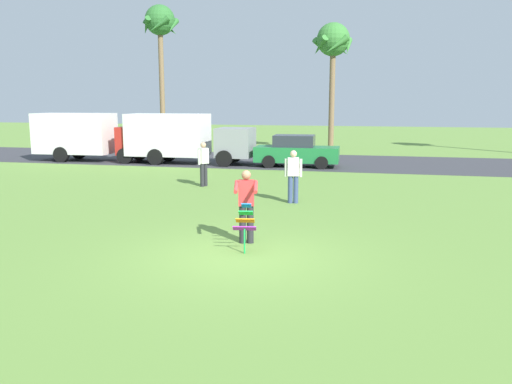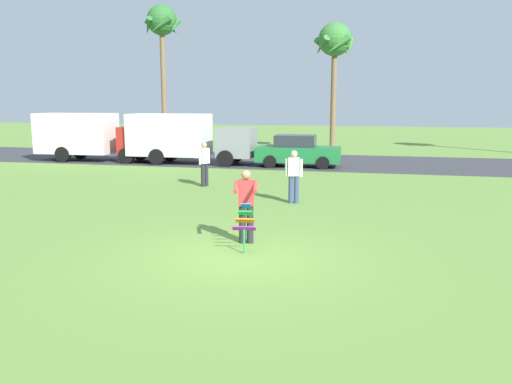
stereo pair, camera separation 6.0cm
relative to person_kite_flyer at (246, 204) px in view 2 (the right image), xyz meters
name	(u,v)px [view 2 (the right image)]	position (x,y,z in m)	size (l,w,h in m)	color
ground_plane	(238,256)	(0.10, -1.07, -0.95)	(120.00, 120.00, 0.00)	olive
road_strip	(325,162)	(0.10, 17.06, -0.95)	(120.00, 8.00, 0.01)	#38383D
person_kite_flyer	(246,204)	(0.00, 0.00, 0.00)	(0.64, 0.73, 1.73)	#26262B
kite_held	(245,222)	(0.14, -0.67, -0.27)	(0.53, 0.68, 1.04)	blue
parked_truck_red_cab	(90,135)	(-12.65, 14.66, 0.46)	(6.77, 2.28, 2.62)	#B2231E
parked_truck_grey_van	(184,137)	(-7.14, 14.66, 0.46)	(6.72, 2.17, 2.62)	gray
parked_car_green	(298,152)	(-1.07, 14.66, -0.18)	(4.25, 1.94, 1.60)	#1E7238
palm_tree_left_near	(162,27)	(-12.35, 24.36, 7.46)	(2.58, 2.71, 9.95)	brown
palm_tree_right_near	(335,45)	(-0.09, 23.15, 5.85)	(2.58, 2.71, 8.19)	brown
person_walker_near	(204,163)	(-3.65, 7.72, -0.02)	(0.36, 0.52, 1.73)	#26262B
person_walker_far	(294,175)	(0.29, 5.11, -0.02)	(0.57, 0.27, 1.73)	#384772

